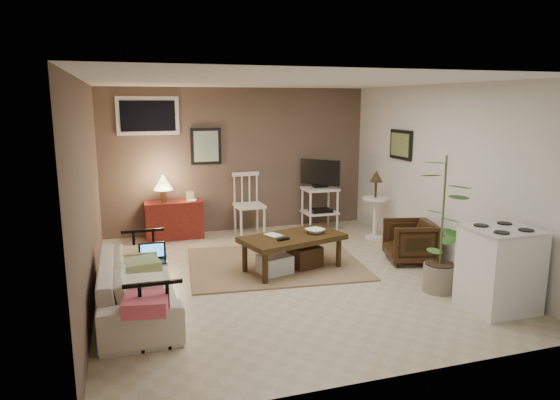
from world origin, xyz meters
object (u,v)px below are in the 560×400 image
object	(u,v)px
sofa	(137,277)
tv_stand	(320,193)
side_table	(375,196)
armchair	(410,239)
red_console	(173,216)
potted_plant	(443,219)
stove	(500,269)
coffee_table	(292,250)
spindle_chair	(249,206)

from	to	relation	value
sofa	tv_stand	xyz separation A→B (m)	(3.13, 2.66, 0.26)
tv_stand	side_table	xyz separation A→B (m)	(0.61, -0.84, 0.05)
tv_stand	armchair	bearing A→B (deg)	-76.88
sofa	red_console	xyz separation A→B (m)	(0.65, 2.81, -0.01)
red_console	tv_stand	size ratio (longest dim) A/B	0.87
tv_stand	potted_plant	xyz separation A→B (m)	(0.22, -3.13, 0.22)
stove	sofa	bearing A→B (deg)	163.40
side_table	armchair	xyz separation A→B (m)	(-0.12, -1.24, -0.37)
stove	coffee_table	bearing A→B (deg)	133.14
side_table	spindle_chair	bearing A→B (deg)	154.41
armchair	potted_plant	distance (m)	1.22
potted_plant	sofa	bearing A→B (deg)	171.90
red_console	side_table	distance (m)	3.26
side_table	stove	bearing A→B (deg)	-91.87
potted_plant	stove	bearing A→B (deg)	-64.00
sofa	spindle_chair	xyz separation A→B (m)	(1.89, 2.71, 0.10)
red_console	side_table	world-z (taller)	side_table
spindle_chair	potted_plant	xyz separation A→B (m)	(1.46, -3.18, 0.38)
potted_plant	side_table	bearing A→B (deg)	80.29
spindle_chair	potted_plant	distance (m)	3.52
coffee_table	stove	xyz separation A→B (m)	(1.69, -1.81, 0.17)
stove	red_console	bearing A→B (deg)	127.56
coffee_table	tv_stand	world-z (taller)	tv_stand
spindle_chair	side_table	size ratio (longest dim) A/B	0.92
sofa	side_table	size ratio (longest dim) A/B	1.74
spindle_chair	tv_stand	bearing A→B (deg)	-2.24
sofa	armchair	size ratio (longest dim) A/B	3.05
red_console	stove	world-z (taller)	red_console
spindle_chair	armchair	size ratio (longest dim) A/B	1.60
spindle_chair	tv_stand	distance (m)	1.26
coffee_table	red_console	size ratio (longest dim) A/B	1.38
coffee_table	sofa	world-z (taller)	sofa
tv_stand	armchair	size ratio (longest dim) A/B	1.90
side_table	armchair	bearing A→B (deg)	-95.71
stove	armchair	bearing A→B (deg)	90.99
sofa	armchair	bearing A→B (deg)	-80.88
red_console	spindle_chair	distance (m)	1.24
spindle_chair	stove	bearing A→B (deg)	-65.09
red_console	spindle_chair	world-z (taller)	red_console
side_table	tv_stand	bearing A→B (deg)	125.88
tv_stand	red_console	bearing A→B (deg)	176.55
coffee_table	armchair	bearing A→B (deg)	-4.76
side_table	coffee_table	bearing A→B (deg)	-148.44
spindle_chair	coffee_table	bearing A→B (deg)	-88.01
coffee_table	potted_plant	bearing A→B (deg)	-40.61
potted_plant	stove	xyz separation A→B (m)	(0.30, -0.61, -0.41)
tv_stand	armchair	distance (m)	2.16
tv_stand	stove	world-z (taller)	tv_stand
potted_plant	red_console	bearing A→B (deg)	129.40
tv_stand	stove	xyz separation A→B (m)	(0.51, -3.74, -0.19)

